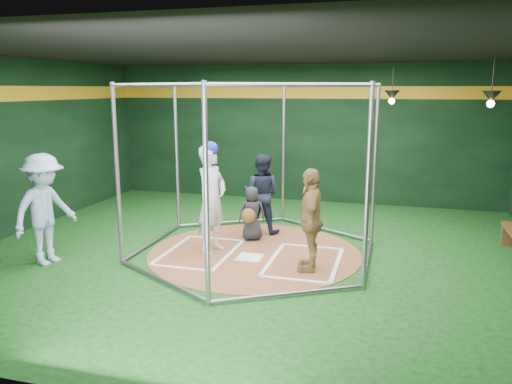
# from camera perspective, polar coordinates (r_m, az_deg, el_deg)

# --- Properties ---
(room_shell) EXTENTS (10.10, 9.10, 3.53)m
(room_shell) POSITION_cam_1_polar(r_m,az_deg,el_deg) (8.64, -0.17, 4.13)
(room_shell) COLOR #0C350D
(room_shell) RESTS_ON ground
(clay_disc) EXTENTS (3.80, 3.80, 0.01)m
(clay_disc) POSITION_cam_1_polar(r_m,az_deg,el_deg) (9.03, -0.17, -6.94)
(clay_disc) COLOR brown
(clay_disc) RESTS_ON ground
(home_plate) EXTENTS (0.43, 0.43, 0.01)m
(home_plate) POSITION_cam_1_polar(r_m,az_deg,el_deg) (8.75, -0.71, -7.47)
(home_plate) COLOR white
(home_plate) RESTS_ON clay_disc
(batter_box_left) EXTENTS (1.17, 1.77, 0.01)m
(batter_box_left) POSITION_cam_1_polar(r_m,az_deg,el_deg) (9.10, -6.41, -6.80)
(batter_box_left) COLOR white
(batter_box_left) RESTS_ON clay_disc
(batter_box_right) EXTENTS (1.17, 1.77, 0.01)m
(batter_box_right) POSITION_cam_1_polar(r_m,az_deg,el_deg) (8.60, 5.53, -7.90)
(batter_box_right) COLOR white
(batter_box_right) RESTS_ON clay_disc
(batting_cage) EXTENTS (4.05, 4.67, 3.00)m
(batting_cage) POSITION_cam_1_polar(r_m,az_deg,el_deg) (8.67, -0.18, 2.46)
(batting_cage) COLOR gray
(batting_cage) RESTS_ON ground
(pendant_lamp_near) EXTENTS (0.34, 0.34, 0.90)m
(pendant_lamp_near) POSITION_cam_1_polar(r_m,az_deg,el_deg) (11.83, 15.27, 10.58)
(pendant_lamp_near) COLOR black
(pendant_lamp_near) RESTS_ON room_shell
(pendant_lamp_far) EXTENTS (0.34, 0.34, 0.90)m
(pendant_lamp_far) POSITION_cam_1_polar(r_m,az_deg,el_deg) (10.36, 25.30, 9.77)
(pendant_lamp_far) COLOR black
(pendant_lamp_far) RESTS_ON room_shell
(batter_figure) EXTENTS (0.62, 0.79, 1.99)m
(batter_figure) POSITION_cam_1_polar(r_m,az_deg,el_deg) (8.88, -5.08, -0.67)
(batter_figure) COLOR #BABAC1
(batter_figure) RESTS_ON clay_disc
(visitor_leopard) EXTENTS (0.52, 1.02, 1.67)m
(visitor_leopard) POSITION_cam_1_polar(r_m,az_deg,el_deg) (8.02, 6.28, -3.16)
(visitor_leopard) COLOR tan
(visitor_leopard) RESTS_ON clay_disc
(catcher_figure) EXTENTS (0.60, 0.64, 1.05)m
(catcher_figure) POSITION_cam_1_polar(r_m,az_deg,el_deg) (9.61, -0.50, -2.47)
(catcher_figure) COLOR black
(catcher_figure) RESTS_ON clay_disc
(umpire) EXTENTS (0.84, 0.68, 1.61)m
(umpire) POSITION_cam_1_polar(r_m,az_deg,el_deg) (10.08, 0.65, -0.17)
(umpire) COLOR black
(umpire) RESTS_ON clay_disc
(bystander_blue) EXTENTS (0.92, 1.32, 1.86)m
(bystander_blue) POSITION_cam_1_polar(r_m,az_deg,el_deg) (8.99, -23.02, -1.85)
(bystander_blue) COLOR #96AEC6
(bystander_blue) RESTS_ON ground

